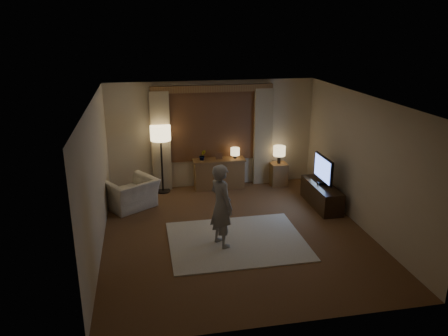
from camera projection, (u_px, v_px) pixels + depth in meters
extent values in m
cube|color=brown|center=(236.00, 234.00, 8.44)|extent=(5.00, 5.50, 0.02)
cube|color=silver|center=(237.00, 99.00, 7.62)|extent=(5.00, 5.50, 0.02)
cube|color=beige|center=(212.00, 134.00, 10.60)|extent=(5.00, 0.02, 2.60)
cube|color=beige|center=(284.00, 239.00, 5.46)|extent=(5.00, 0.02, 2.60)
cube|color=beige|center=(96.00, 178.00, 7.58)|extent=(0.02, 5.50, 2.60)
cube|color=beige|center=(363.00, 162.00, 8.48)|extent=(0.02, 5.50, 2.60)
cube|color=black|center=(212.00, 125.00, 10.50)|extent=(2.00, 0.01, 1.70)
cube|color=brown|center=(212.00, 125.00, 10.49)|extent=(2.08, 0.04, 1.78)
cube|color=tan|center=(161.00, 142.00, 10.31)|extent=(0.45, 0.12, 2.40)
cube|color=tan|center=(263.00, 137.00, 10.76)|extent=(0.45, 0.12, 2.40)
cube|color=brown|center=(212.00, 89.00, 10.17)|extent=(2.90, 0.14, 0.16)
cube|color=beige|center=(237.00, 241.00, 8.13)|extent=(2.50, 2.00, 0.02)
cube|color=brown|center=(219.00, 174.00, 10.68)|extent=(1.20, 0.40, 0.70)
cube|color=brown|center=(219.00, 157.00, 10.54)|extent=(0.16, 0.02, 0.20)
imported|color=#999999|center=(203.00, 156.00, 10.45)|extent=(0.17, 0.13, 0.30)
cylinder|color=black|center=(235.00, 157.00, 10.62)|extent=(0.08, 0.08, 0.12)
cylinder|color=#FFDD99|center=(235.00, 152.00, 10.58)|extent=(0.22, 0.22, 0.18)
cylinder|color=black|center=(163.00, 191.00, 10.54)|extent=(0.34, 0.34, 0.03)
cylinder|color=black|center=(162.00, 166.00, 10.34)|extent=(0.04, 0.04, 1.29)
cylinder|color=#FFDD99|center=(160.00, 133.00, 10.09)|extent=(0.47, 0.47, 0.34)
imported|color=beige|center=(131.00, 194.00, 9.53)|extent=(1.32, 1.29, 0.65)
cube|color=brown|center=(278.00, 174.00, 10.93)|extent=(0.40, 0.40, 0.56)
cylinder|color=black|center=(279.00, 159.00, 10.81)|extent=(0.08, 0.08, 0.20)
cylinder|color=#FFDD99|center=(279.00, 151.00, 10.74)|extent=(0.30, 0.30, 0.24)
cube|color=black|center=(321.00, 195.00, 9.65)|extent=(0.45, 1.40, 0.50)
cube|color=black|center=(322.00, 183.00, 9.56)|extent=(0.22, 0.10, 0.06)
cube|color=black|center=(323.00, 169.00, 9.46)|extent=(0.05, 0.89, 0.54)
cube|color=#5778EE|center=(322.00, 169.00, 9.45)|extent=(0.00, 0.82, 0.49)
imported|color=gray|center=(221.00, 206.00, 7.74)|extent=(0.56, 0.66, 1.54)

